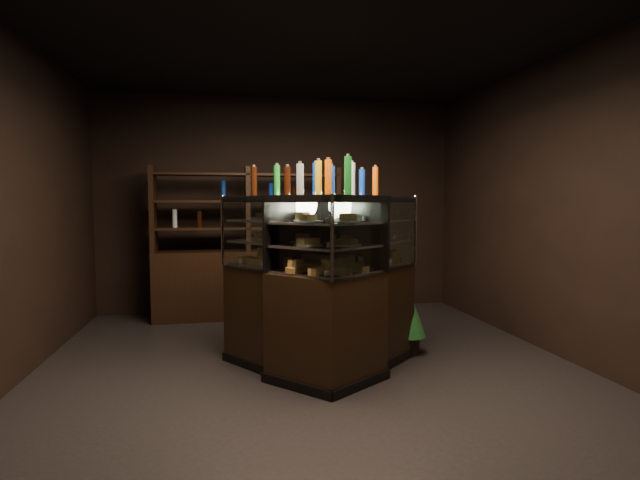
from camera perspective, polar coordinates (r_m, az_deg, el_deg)
The scene contains 7 objects.
ground at distance 4.92m, azimuth -1.42°, elevation -13.89°, with size 5.00×5.00×0.00m, color black.
room_shell at distance 4.69m, azimuth -1.46°, elevation 9.27°, with size 5.02×5.02×3.01m.
display_case at distance 4.63m, azimuth 0.36°, elevation -8.21°, with size 1.91×1.63×1.61m.
food_display at distance 4.53m, azimuth 0.38°, elevation -0.39°, with size 1.42×1.18×0.49m.
bottles_top at distance 4.53m, azimuth 0.37°, elevation 6.87°, with size 1.24×1.04×0.30m.
potted_conifer at distance 5.18m, azimuth 10.01°, elevation -7.84°, with size 0.37×0.37×0.79m.
back_shelving at distance 6.73m, azimuth -8.20°, elevation -3.68°, with size 2.46×0.46×2.00m.
Camera 1 is at (-0.74, -4.61, 1.53)m, focal length 28.00 mm.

